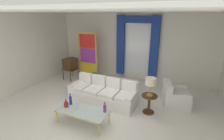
# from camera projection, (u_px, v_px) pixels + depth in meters

# --- Properties ---
(ground_plane) EXTENTS (16.00, 16.00, 0.00)m
(ground_plane) POSITION_uv_depth(u_px,v_px,m) (102.00, 108.00, 5.51)
(ground_plane) COLOR white
(wall_rear) EXTENTS (8.00, 0.12, 3.00)m
(wall_rear) POSITION_uv_depth(u_px,v_px,m) (133.00, 47.00, 7.67)
(wall_rear) COLOR white
(wall_rear) RESTS_ON ground
(wall_left) EXTENTS (0.12, 7.00, 3.00)m
(wall_left) POSITION_uv_depth(u_px,v_px,m) (30.00, 50.00, 6.98)
(wall_left) COLOR white
(wall_left) RESTS_ON ground
(ceiling_slab) EXTENTS (8.00, 7.60, 0.04)m
(ceiling_slab) POSITION_uv_depth(u_px,v_px,m) (112.00, 11.00, 5.24)
(ceiling_slab) COLOR white
(curtained_window) EXTENTS (2.00, 0.17, 2.70)m
(curtained_window) POSITION_uv_depth(u_px,v_px,m) (137.00, 43.00, 7.35)
(curtained_window) COLOR white
(curtained_window) RESTS_ON ground
(couch_white_long) EXTENTS (2.36, 0.97, 0.86)m
(couch_white_long) POSITION_uv_depth(u_px,v_px,m) (104.00, 93.00, 5.91)
(couch_white_long) COLOR white
(couch_white_long) RESTS_ON ground
(coffee_table) EXTENTS (1.44, 0.65, 0.41)m
(coffee_table) POSITION_uv_depth(u_px,v_px,m) (83.00, 111.00, 4.66)
(coffee_table) COLOR silver
(coffee_table) RESTS_ON ground
(bottle_blue_decanter) EXTENTS (0.07, 0.07, 0.32)m
(bottle_blue_decanter) POSITION_uv_depth(u_px,v_px,m) (77.00, 105.00, 4.66)
(bottle_blue_decanter) COLOR silver
(bottle_blue_decanter) RESTS_ON coffee_table
(bottle_crystal_tall) EXTENTS (0.08, 0.08, 0.30)m
(bottle_crystal_tall) POSITION_uv_depth(u_px,v_px,m) (105.00, 108.00, 4.55)
(bottle_crystal_tall) COLOR #753384
(bottle_crystal_tall) RESTS_ON coffee_table
(bottle_amber_squat) EXTENTS (0.12, 0.12, 0.23)m
(bottle_amber_squat) POSITION_uv_depth(u_px,v_px,m) (66.00, 104.00, 4.81)
(bottle_amber_squat) COLOR maroon
(bottle_amber_squat) RESTS_ON coffee_table
(bottle_ruby_flask) EXTENTS (0.08, 0.08, 0.35)m
(bottle_ruby_flask) POSITION_uv_depth(u_px,v_px,m) (71.00, 100.00, 4.92)
(bottle_ruby_flask) COLOR navy
(bottle_ruby_flask) RESTS_ON coffee_table
(vintage_tv) EXTENTS (0.62, 0.66, 1.35)m
(vintage_tv) POSITION_uv_depth(u_px,v_px,m) (70.00, 64.00, 7.79)
(vintage_tv) COLOR #472D19
(vintage_tv) RESTS_ON ground
(armchair_white) EXTENTS (1.00, 0.99, 0.80)m
(armchair_white) POSITION_uv_depth(u_px,v_px,m) (174.00, 97.00, 5.64)
(armchair_white) COLOR white
(armchair_white) RESTS_ON ground
(stained_glass_divider) EXTENTS (0.95, 0.05, 2.20)m
(stained_glass_divider) POSITION_uv_depth(u_px,v_px,m) (88.00, 57.00, 7.80)
(stained_glass_divider) COLOR gold
(stained_glass_divider) RESTS_ON ground
(peacock_figurine) EXTENTS (0.44, 0.60, 0.50)m
(peacock_figurine) POSITION_uv_depth(u_px,v_px,m) (93.00, 77.00, 7.58)
(peacock_figurine) COLOR beige
(peacock_figurine) RESTS_ON ground
(round_side_table) EXTENTS (0.48, 0.48, 0.59)m
(round_side_table) POSITION_uv_depth(u_px,v_px,m) (149.00, 102.00, 5.18)
(round_side_table) COLOR #472D19
(round_side_table) RESTS_ON ground
(table_lamp_brass) EXTENTS (0.32, 0.32, 0.57)m
(table_lamp_brass) POSITION_uv_depth(u_px,v_px,m) (151.00, 82.00, 4.97)
(table_lamp_brass) COLOR #B29338
(table_lamp_brass) RESTS_ON round_side_table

